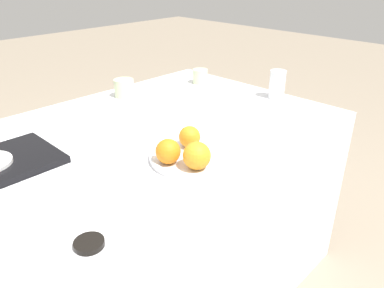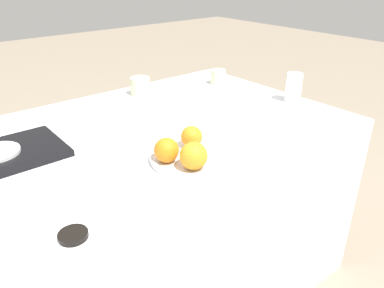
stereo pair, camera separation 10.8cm
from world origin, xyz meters
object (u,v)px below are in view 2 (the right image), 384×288
(fruit_platter, at_px, (192,156))
(napkin, at_px, (167,125))
(orange_2, at_px, (192,137))
(cup_0, at_px, (218,77))
(soy_dish, at_px, (73,235))
(water_glass, at_px, (294,88))
(orange_1, at_px, (194,156))
(orange_0, at_px, (166,150))
(cup_1, at_px, (140,86))

(fruit_platter, relative_size, napkin, 1.70)
(orange_2, xyz_separation_m, cup_0, (0.54, 0.46, -0.01))
(soy_dish, bearing_deg, water_glass, 12.58)
(orange_2, bearing_deg, orange_1, -126.92)
(fruit_platter, height_order, napkin, fruit_platter)
(orange_1, bearing_deg, napkin, 66.66)
(orange_0, xyz_separation_m, orange_2, (0.11, 0.03, -0.00))
(cup_1, relative_size, napkin, 0.57)
(water_glass, bearing_deg, orange_2, -172.20)
(orange_2, xyz_separation_m, napkin, (0.05, 0.20, -0.04))
(orange_2, height_order, water_glass, water_glass)
(orange_1, xyz_separation_m, napkin, (0.13, 0.31, -0.05))
(orange_2, xyz_separation_m, water_glass, (0.61, 0.08, 0.01))
(orange_2, bearing_deg, cup_1, 73.28)
(water_glass, bearing_deg, orange_1, -164.53)
(orange_0, bearing_deg, orange_2, 14.08)
(orange_1, xyz_separation_m, cup_1, (0.25, 0.67, -0.02))
(fruit_platter, relative_size, cup_0, 3.54)
(cup_1, bearing_deg, orange_0, -115.65)
(orange_0, relative_size, orange_2, 1.08)
(cup_1, xyz_separation_m, napkin, (-0.11, -0.36, -0.03))
(orange_0, bearing_deg, soy_dish, -159.66)
(cup_1, bearing_deg, cup_0, -15.08)
(orange_2, bearing_deg, napkin, 75.30)
(soy_dish, bearing_deg, napkin, 35.32)
(cup_0, relative_size, napkin, 0.48)
(orange_2, distance_m, cup_0, 0.71)
(orange_2, relative_size, cup_1, 0.79)
(orange_1, xyz_separation_m, orange_2, (0.08, 0.11, -0.01))
(cup_0, bearing_deg, soy_dish, -148.15)
(orange_0, relative_size, water_glass, 0.60)
(cup_0, bearing_deg, water_glass, -79.24)
(orange_1, bearing_deg, soy_dish, -172.99)
(fruit_platter, relative_size, water_glass, 2.13)
(orange_2, relative_size, water_glass, 0.56)
(orange_0, height_order, orange_2, orange_0)
(fruit_platter, height_order, cup_1, cup_1)
(orange_2, height_order, cup_0, orange_2)
(water_glass, relative_size, cup_1, 1.41)
(orange_0, height_order, cup_1, orange_0)
(napkin, bearing_deg, water_glass, -12.15)
(orange_0, xyz_separation_m, water_glass, (0.72, 0.11, 0.01))
(orange_2, xyz_separation_m, soy_dish, (-0.45, -0.15, -0.04))
(water_glass, height_order, soy_dish, water_glass)
(napkin, distance_m, soy_dish, 0.61)
(fruit_platter, xyz_separation_m, water_glass, (0.64, 0.13, 0.05))
(fruit_platter, distance_m, cup_0, 0.76)
(cup_0, xyz_separation_m, soy_dish, (-0.98, -0.61, -0.03))
(orange_1, distance_m, orange_2, 0.13)
(orange_0, relative_size, cup_0, 1.00)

